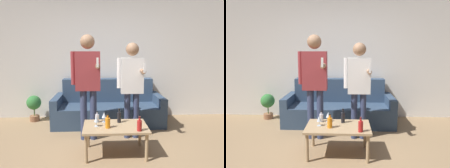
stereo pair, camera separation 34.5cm
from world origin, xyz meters
TOP-DOWN VIEW (x-y plane):
  - ground_plane at (0.00, 0.00)m, footprint 16.00×16.00m
  - wall_back at (0.00, 2.26)m, footprint 8.00×0.06m
  - couch at (0.04, 1.81)m, footprint 2.17×0.88m
  - coffee_table at (0.09, 0.40)m, footprint 0.90×0.59m
  - bottle_orange at (-0.17, 0.56)m, footprint 0.06×0.06m
  - bottle_green at (0.15, 0.54)m, footprint 0.06×0.06m
  - bottle_dark at (0.39, 0.18)m, footprint 0.06×0.06m
  - bottle_yellow at (-0.02, 0.31)m, footprint 0.07×0.07m
  - wine_glass_near at (-0.07, 0.57)m, footprint 0.07×0.07m
  - wine_glass_far at (-0.18, 0.38)m, footprint 0.07×0.07m
  - person_standing_left at (-0.32, 0.95)m, footprint 0.47×0.43m
  - person_standing_right at (0.40, 0.98)m, footprint 0.43×0.41m
  - potted_plant at (-1.51, 1.97)m, footprint 0.30×0.30m

SIDE VIEW (x-z plane):
  - ground_plane at x=0.00m, z-range 0.00..0.00m
  - couch at x=0.04m, z-range -0.13..0.75m
  - potted_plant at x=-1.51m, z-range 0.07..0.62m
  - coffee_table at x=0.09m, z-range 0.16..0.58m
  - bottle_orange at x=-0.17m, z-range 0.40..0.57m
  - bottle_yellow at x=-0.02m, z-range 0.40..0.60m
  - bottle_dark at x=0.39m, z-range 0.40..0.60m
  - bottle_green at x=0.15m, z-range 0.40..0.61m
  - wine_glass_near at x=-0.07m, z-range 0.45..0.59m
  - wine_glass_far at x=-0.18m, z-range 0.45..0.60m
  - person_standing_right at x=0.40m, z-range 0.16..1.76m
  - person_standing_left at x=-0.32m, z-range 0.17..1.90m
  - wall_back at x=0.00m, z-range 0.00..2.70m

